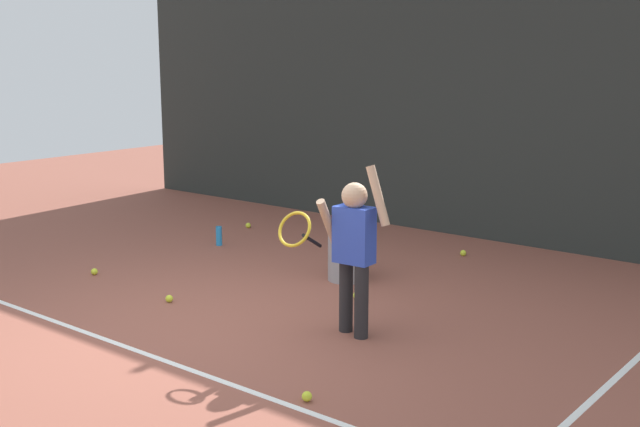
% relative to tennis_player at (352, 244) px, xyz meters
% --- Properties ---
extents(ground_plane, '(20.00, 20.00, 0.00)m').
position_rel_tennis_player_xyz_m(ground_plane, '(-1.11, -0.62, -0.73)').
color(ground_plane, brown).
extents(court_line_baseline, '(9.00, 0.05, 0.00)m').
position_rel_tennis_player_xyz_m(court_line_baseline, '(-1.11, -1.27, -0.72)').
color(court_line_baseline, white).
rests_on(court_line_baseline, ground).
extents(court_line_sideline, '(0.05, 9.00, 0.00)m').
position_rel_tennis_player_xyz_m(court_line_sideline, '(1.92, 0.38, -0.72)').
color(court_line_sideline, white).
rests_on(court_line_sideline, ground).
extents(back_fence_windscreen, '(10.53, 0.08, 3.69)m').
position_rel_tennis_player_xyz_m(back_fence_windscreen, '(-1.11, 3.61, 1.12)').
color(back_fence_windscreen, '#282D2B').
rests_on(back_fence_windscreen, ground).
extents(fence_post_0, '(0.09, 0.09, 3.84)m').
position_rel_tennis_player_xyz_m(fence_post_0, '(-6.23, 3.67, 1.19)').
color(fence_post_0, slate).
rests_on(fence_post_0, ground).
extents(fence_post_1, '(0.09, 0.09, 3.84)m').
position_rel_tennis_player_xyz_m(fence_post_1, '(-1.11, 3.67, 1.19)').
color(fence_post_1, slate).
rests_on(fence_post_1, ground).
extents(tennis_player, '(0.69, 0.61, 1.35)m').
position_rel_tennis_player_xyz_m(tennis_player, '(0.00, 0.00, 0.00)').
color(tennis_player, '#232326').
rests_on(tennis_player, ground).
extents(ball_hopper, '(0.38, 0.38, 0.56)m').
position_rel_tennis_player_xyz_m(ball_hopper, '(-0.94, 1.20, -0.44)').
color(ball_hopper, gray).
rests_on(ball_hopper, ground).
extents(water_bottle, '(0.07, 0.07, 0.22)m').
position_rel_tennis_player_xyz_m(water_bottle, '(-2.91, 1.42, -0.62)').
color(water_bottle, '#268CD8').
rests_on(water_bottle, ground).
extents(tennis_ball_0, '(0.07, 0.07, 0.07)m').
position_rel_tennis_player_xyz_m(tennis_ball_0, '(-1.74, -0.34, -0.69)').
color(tennis_ball_0, '#CCE033').
rests_on(tennis_ball_0, ground).
extents(tennis_ball_1, '(0.07, 0.07, 0.07)m').
position_rel_tennis_player_xyz_m(tennis_ball_1, '(-0.50, 2.72, -0.69)').
color(tennis_ball_1, '#CCE033').
rests_on(tennis_ball_1, ground).
extents(tennis_ball_2, '(0.07, 0.07, 0.07)m').
position_rel_tennis_player_xyz_m(tennis_ball_2, '(0.51, -1.15, -0.69)').
color(tennis_ball_2, '#CCE033').
rests_on(tennis_ball_2, ground).
extents(tennis_ball_3, '(0.07, 0.07, 0.07)m').
position_rel_tennis_player_xyz_m(tennis_ball_3, '(-3.29, 2.28, -0.69)').
color(tennis_ball_3, '#CCE033').
rests_on(tennis_ball_3, ground).
extents(tennis_ball_4, '(0.07, 0.07, 0.07)m').
position_rel_tennis_player_xyz_m(tennis_ball_4, '(-3.00, -0.22, -0.69)').
color(tennis_ball_4, '#CCE033').
rests_on(tennis_ball_4, ground).
extents(tennis_ball_5, '(0.07, 0.07, 0.07)m').
position_rel_tennis_player_xyz_m(tennis_ball_5, '(-0.50, 0.77, -0.69)').
color(tennis_ball_5, '#CCE033').
rests_on(tennis_ball_5, ground).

